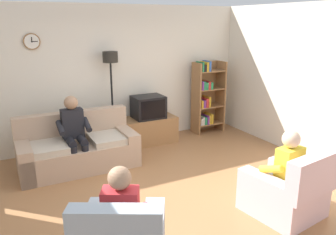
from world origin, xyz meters
TOP-DOWN VIEW (x-y plane):
  - ground_plane at (0.00, 0.00)m, footprint 12.00×12.00m
  - back_wall_assembly at (-0.00, 2.66)m, footprint 6.20×0.17m
  - right_wall at (2.86, 0.00)m, footprint 0.12×5.80m
  - couch at (-0.93, 1.68)m, footprint 1.90×0.88m
  - tv_stand at (0.61, 2.25)m, footprint 1.10×0.56m
  - tv at (0.61, 2.23)m, footprint 0.60×0.49m
  - bookshelf at (2.04, 2.32)m, footprint 0.68×0.36m
  - floor_lamp at (-0.09, 2.35)m, footprint 0.28×0.28m
  - armchair_near_bookshelf at (1.06, -0.99)m, footprint 0.91×0.98m
  - person_on_couch at (-0.99, 1.57)m, footprint 0.51×0.54m
  - person_in_left_armchair at (-1.10, -0.96)m, footprint 0.61×0.63m
  - person_in_right_armchair at (1.05, -0.90)m, footprint 0.55×0.57m

SIDE VIEW (x-z plane):
  - ground_plane at x=0.00m, z-range 0.00..0.00m
  - tv_stand at x=0.61m, z-range 0.00..0.53m
  - armchair_near_bookshelf at x=1.06m, z-range -0.16..0.74m
  - couch at x=-0.93m, z-range -0.14..0.76m
  - person_in_left_armchair at x=-1.10m, z-range 0.04..1.16m
  - person_in_right_armchair at x=1.05m, z-range 0.04..1.16m
  - person_on_couch at x=-0.99m, z-range 0.08..1.32m
  - tv at x=0.61m, z-range 0.53..0.97m
  - bookshelf at x=2.04m, z-range 0.01..1.59m
  - right_wall at x=2.86m, z-range 0.00..2.70m
  - back_wall_assembly at x=0.00m, z-range 0.00..2.70m
  - floor_lamp at x=-0.09m, z-range 0.53..2.38m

